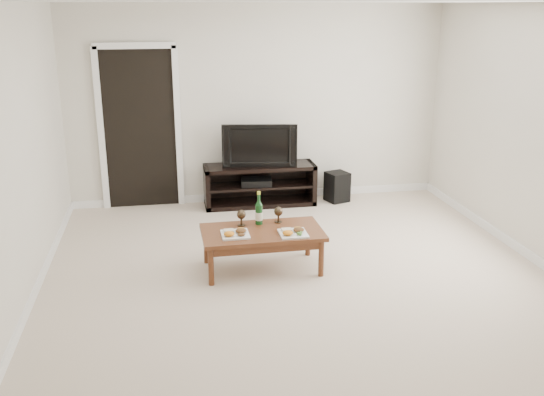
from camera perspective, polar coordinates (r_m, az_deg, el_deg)
The scene contains 13 objects.
floor at distance 5.91m, azimuth 2.92°, elevation -8.11°, with size 5.50×5.50×0.00m, color beige.
back_wall at distance 8.14m, azimuth -1.36°, elevation 8.74°, with size 5.00×0.04×2.60m, color silver.
doorway at distance 8.07m, azimuth -12.32°, elevation 6.27°, with size 0.90×0.02×2.05m, color black.
media_console at distance 8.10m, azimuth -1.16°, elevation 1.25°, with size 1.47×0.45×0.55m, color black.
television at distance 7.96m, azimuth -1.18°, elevation 5.09°, with size 0.98×0.13×0.56m, color black.
av_receiver at distance 8.07m, azimuth -1.49°, elevation 1.55°, with size 0.40×0.30×0.08m, color black.
subwoofer at distance 8.31m, azimuth 6.15°, elevation 1.06°, with size 0.27×0.27×0.40m, color black.
coffee_table at distance 6.14m, azimuth -0.92°, elevation -4.91°, with size 1.21×0.66×0.42m, color brown.
plate_left at distance 5.94m, azimuth -3.49°, elevation -3.22°, with size 0.27×0.27×0.07m, color white.
plate_right at distance 5.95m, azimuth 2.00°, elevation -3.14°, with size 0.27×0.27×0.07m, color white.
wine_bottle at distance 6.18m, azimuth -1.24°, elevation -0.94°, with size 0.07×0.07×0.35m, color #103D16.
goblet_left at distance 6.17m, azimuth -2.91°, elevation -1.87°, with size 0.09×0.09×0.17m, color #352A1D, non-canonical shape.
goblet_right at distance 6.26m, azimuth 0.61°, elevation -1.57°, with size 0.09×0.09×0.17m, color #352A1D, non-canonical shape.
Camera 1 is at (-1.23, -5.17, 2.58)m, focal length 40.00 mm.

